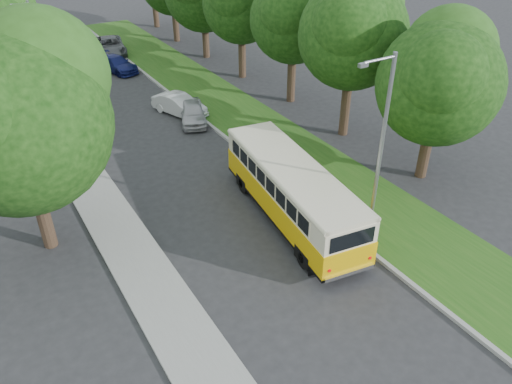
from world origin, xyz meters
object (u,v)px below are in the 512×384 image
lamppost_far (40,62)px  car_grey (110,46)px  lamppost_near (380,146)px  vintage_bus (292,193)px  car_silver (193,112)px  car_white (179,105)px  car_blue (116,64)px

lamppost_far → car_grey: lamppost_far is taller
lamppost_near → vintage_bus: bearing=126.1°
lamppost_far → car_silver: size_ratio=1.97×
car_silver → car_grey: bearing=111.1°
car_silver → car_grey: 16.78m
lamppost_near → lamppost_far: size_ratio=1.07×
lamppost_near → car_silver: 15.28m
car_silver → car_white: car_white is taller
lamppost_far → car_blue: 11.22m
lamppost_far → vintage_bus: size_ratio=0.80×
car_silver → car_blue: bearing=116.0°
car_silver → car_white: size_ratio=0.96×
vintage_bus → car_blue: 24.04m
car_silver → car_white: (-0.22, 1.56, 0.01)m
lamppost_far → car_white: bearing=-16.2°
lamppost_far → car_white: 8.52m
lamppost_near → car_white: lamppost_near is taller
car_white → car_grey: size_ratio=0.77×
lamppost_far → car_silver: (7.70, -3.73, -3.47)m
car_silver → car_blue: (-1.02, 12.04, -0.03)m
car_silver → car_blue: car_silver is taller
car_silver → vintage_bus: bearing=-72.8°
car_white → car_grey: bearing=69.1°
car_white → car_blue: (-0.80, 10.48, -0.04)m
car_blue → lamppost_near: bearing=-102.4°
lamppost_near → car_silver: bearing=94.7°
vintage_bus → car_white: 13.59m
car_silver → car_blue: size_ratio=0.89×
vintage_bus → lamppost_near: bearing=-46.5°
vintage_bus → car_silver: bearing=93.4°
car_blue → car_grey: (1.02, 4.74, 0.10)m
vintage_bus → car_blue: size_ratio=2.21×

